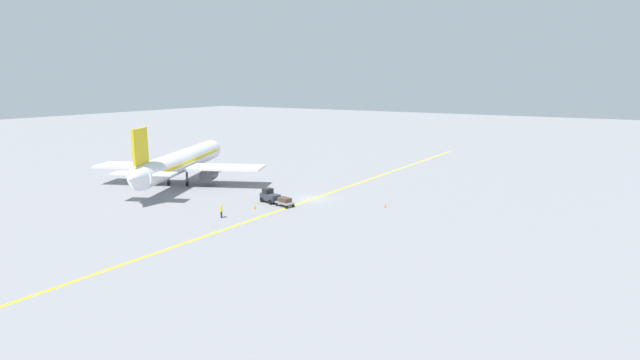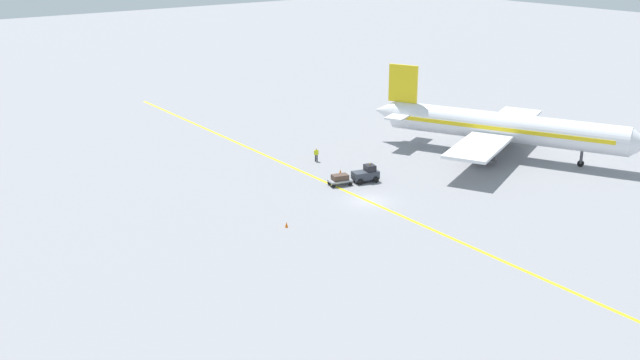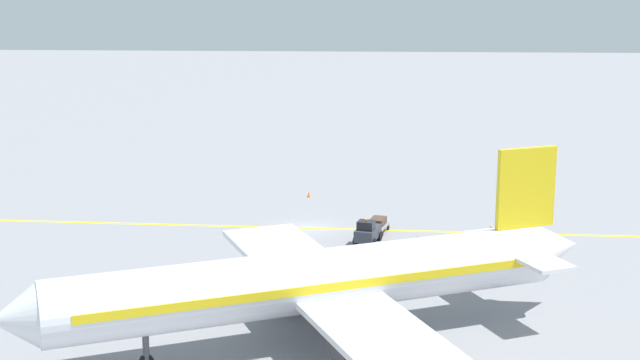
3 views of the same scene
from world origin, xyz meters
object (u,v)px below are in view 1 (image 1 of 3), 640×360
(traffic_cone_mid_apron, at_px, (385,206))
(baggage_cart_trailing, at_px, (285,201))
(baggage_tug_dark, at_px, (270,196))
(airplane_at_gate, at_px, (181,162))
(ground_crew_worker, at_px, (221,211))
(traffic_cone_near_nose, at_px, (255,207))

(traffic_cone_mid_apron, bearing_deg, baggage_cart_trailing, -150.96)
(baggage_tug_dark, relative_size, traffic_cone_mid_apron, 5.97)
(baggage_cart_trailing, bearing_deg, traffic_cone_mid_apron, 29.04)
(baggage_tug_dark, xyz_separation_m, traffic_cone_mid_apron, (15.28, 5.88, -0.63))
(airplane_at_gate, relative_size, baggage_cart_trailing, 11.69)
(airplane_at_gate, distance_m, ground_crew_worker, 23.81)
(ground_crew_worker, bearing_deg, baggage_cart_trailing, 69.23)
(airplane_at_gate, xyz_separation_m, traffic_cone_near_nose, (20.95, -6.55, -3.43))
(baggage_cart_trailing, height_order, ground_crew_worker, ground_crew_worker)
(traffic_cone_near_nose, bearing_deg, ground_crew_worker, -97.37)
(baggage_tug_dark, xyz_separation_m, traffic_cone_near_nose, (0.54, -4.05, -0.63))
(ground_crew_worker, height_order, traffic_cone_near_nose, ground_crew_worker)
(baggage_tug_dark, bearing_deg, baggage_cart_trailing, -14.63)
(baggage_cart_trailing, xyz_separation_m, traffic_cone_mid_apron, (12.09, 6.71, -0.49))
(traffic_cone_near_nose, xyz_separation_m, traffic_cone_mid_apron, (14.74, 9.93, 0.00))
(ground_crew_worker, bearing_deg, traffic_cone_mid_apron, 45.33)
(traffic_cone_near_nose, bearing_deg, baggage_tug_dark, 97.60)
(baggage_tug_dark, height_order, baggage_cart_trailing, baggage_tug_dark)
(baggage_cart_trailing, distance_m, traffic_cone_near_nose, 4.19)
(airplane_at_gate, bearing_deg, traffic_cone_near_nose, -17.35)
(ground_crew_worker, distance_m, traffic_cone_mid_apron, 22.03)
(traffic_cone_near_nose, bearing_deg, traffic_cone_mid_apron, 33.96)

